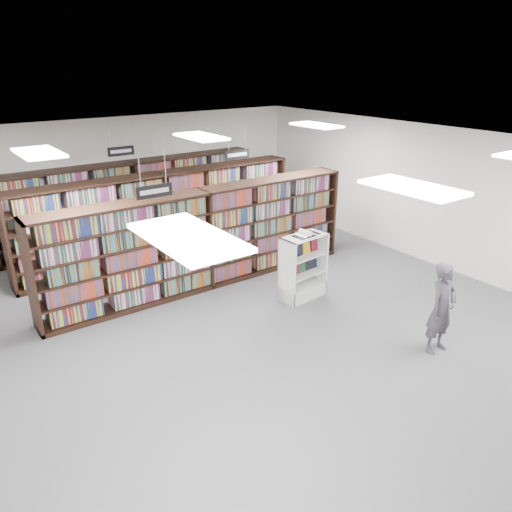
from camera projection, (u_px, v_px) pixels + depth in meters
floor at (261, 321)px, 9.31m from camera, size 12.00×12.00×0.00m
ceiling at (262, 149)px, 8.13m from camera, size 10.00×12.00×0.10m
wall_back at (128, 178)px, 13.24m from camera, size 10.00×0.10×3.20m
wall_right at (437, 197)px, 11.43m from camera, size 0.10×12.00×3.20m
bookshelf_row_near at (205, 239)px, 10.43m from camera, size 7.00×0.60×2.10m
bookshelf_row_mid at (163, 216)px, 11.94m from camera, size 7.00×0.60×2.10m
bookshelf_row_far at (134, 201)px, 13.22m from camera, size 7.00×0.60×2.10m
aisle_sign_left at (154, 190)px, 8.32m from camera, size 0.65×0.02×0.80m
aisle_sign_right at (237, 154)px, 11.45m from camera, size 0.65×0.02×0.80m
aisle_sign_center at (121, 150)px, 11.87m from camera, size 0.65×0.02×0.80m
troffer_front_left at (188, 237)px, 4.25m from camera, size 0.60×1.20×0.04m
troffer_front_center at (413, 187)px, 5.88m from camera, size 0.60×1.20×0.04m
troffer_back_left at (39, 153)px, 8.02m from camera, size 0.60×1.20×0.04m
troffer_back_center at (201, 137)px, 9.65m from camera, size 0.60×1.20×0.04m
troffer_back_right at (316, 125)px, 11.28m from camera, size 0.60×1.20×0.04m
endcap_display at (302, 276)px, 10.12m from camera, size 1.00×0.56×1.34m
open_book at (306, 234)px, 9.78m from camera, size 0.59×0.39×0.12m
shopper at (442, 308)px, 8.12m from camera, size 0.58×0.39×1.57m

